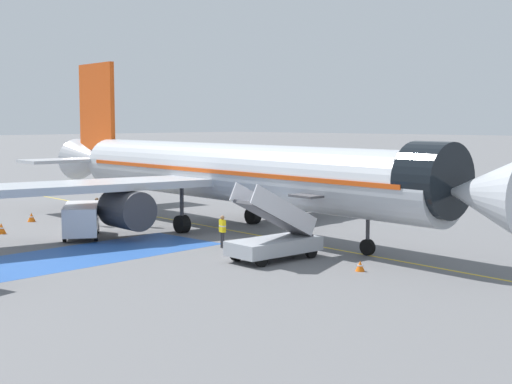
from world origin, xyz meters
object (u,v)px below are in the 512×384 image
object	(u,v)px
fuel_tanker	(354,178)
traffic_cone_1	(31,217)
boarding_stairs_forward	(275,240)
ground_crew_0	(97,209)
ground_crew_2	(145,211)
service_van_3	(81,218)
traffic_cone_0	(1,228)
ground_crew_1	(222,229)
traffic_cone_2	(360,266)
airliner	(227,173)

from	to	relation	value
fuel_tanker	traffic_cone_1	world-z (taller)	fuel_tanker
boarding_stairs_forward	ground_crew_0	distance (m)	16.22
ground_crew_2	service_van_3	bearing A→B (deg)	49.32
boarding_stairs_forward	traffic_cone_1	distance (m)	21.27
fuel_tanker	traffic_cone_0	bearing A→B (deg)	168.99
ground_crew_0	ground_crew_2	size ratio (longest dim) A/B	1.02
ground_crew_1	service_van_3	bearing A→B (deg)	37.40
ground_crew_0	traffic_cone_2	world-z (taller)	ground_crew_0
service_van_3	traffic_cone_2	bearing A→B (deg)	-43.00
boarding_stairs_forward	traffic_cone_0	size ratio (longest dim) A/B	8.17
airliner	fuel_tanker	distance (m)	20.74
boarding_stairs_forward	fuel_tanker	size ratio (longest dim) A/B	0.53
traffic_cone_1	service_van_3	bearing A→B (deg)	-9.56
service_van_3	ground_crew_2	xyz separation A→B (m)	(-0.69, 5.29, -0.12)
ground_crew_2	traffic_cone_0	xyz separation A→B (m)	(-4.16, -7.87, -0.73)
ground_crew_1	traffic_cone_1	size ratio (longest dim) A/B	2.91
ground_crew_1	ground_crew_2	size ratio (longest dim) A/B	0.98
fuel_tanker	airliner	bearing A→B (deg)	-170.17
airliner	traffic_cone_1	world-z (taller)	airliner
fuel_tanker	boarding_stairs_forward	bearing A→B (deg)	-155.19
traffic_cone_2	ground_crew_0	bearing A→B (deg)	-179.72
airliner	traffic_cone_0	distance (m)	14.33
ground_crew_1	traffic_cone_0	world-z (taller)	ground_crew_1
boarding_stairs_forward	ground_crew_2	xyz separation A→B (m)	(-13.57, 2.44, 0.08)
airliner	boarding_stairs_forward	size ratio (longest dim) A/B	7.51
ground_crew_0	fuel_tanker	bearing A→B (deg)	115.95
fuel_tanker	traffic_cone_0	size ratio (longest dim) A/B	15.51
fuel_tanker	traffic_cone_1	size ratio (longest dim) A/B	16.63
airliner	ground_crew_2	xyz separation A→B (m)	(-4.82, -2.80, -2.59)
fuel_tanker	ground_crew_2	distance (m)	22.98
fuel_tanker	service_van_3	world-z (taller)	fuel_tanker
ground_crew_1	traffic_cone_0	xyz separation A→B (m)	(-13.47, -5.89, -0.71)
airliner	service_van_3	xyz separation A→B (m)	(-4.13, -8.08, -2.47)
fuel_tanker	ground_crew_1	size ratio (longest dim) A/B	5.71
airliner	traffic_cone_2	world-z (taller)	airliner
service_van_3	traffic_cone_0	distance (m)	5.56
boarding_stairs_forward	service_van_3	distance (m)	13.19
fuel_tanker	ground_crew_2	size ratio (longest dim) A/B	5.58
ground_crew_1	traffic_cone_1	xyz separation A→B (m)	(-16.95, -1.91, -0.73)
boarding_stairs_forward	traffic_cone_2	bearing A→B (deg)	12.84
service_van_3	ground_crew_0	size ratio (longest dim) A/B	2.65
airliner	traffic_cone_2	bearing A→B (deg)	76.61
airliner	traffic_cone_1	distance (m)	14.53
airliner	service_van_3	distance (m)	9.41
fuel_tanker	ground_crew_0	xyz separation A→B (m)	(-2.97, -24.90, -0.77)
boarding_stairs_forward	traffic_cone_1	xyz separation A→B (m)	(-21.21, -1.45, -0.67)
fuel_tanker	traffic_cone_1	bearing A→B (deg)	160.75
airliner	fuel_tanker	size ratio (longest dim) A/B	3.95
airliner	service_van_3	bearing A→B (deg)	-21.50
airliner	ground_crew_1	world-z (taller)	airliner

